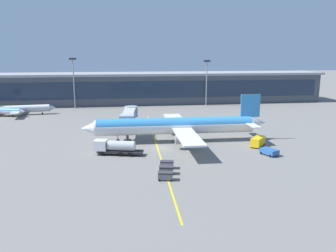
# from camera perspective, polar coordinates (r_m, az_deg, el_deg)

# --- Properties ---
(ground_plane) EXTENTS (700.00, 700.00, 0.00)m
(ground_plane) POSITION_cam_1_polar(r_m,az_deg,el_deg) (82.45, -1.09, -3.62)
(ground_plane) COLOR slate
(apron_lead_in_line) EXTENTS (2.53, 79.98, 0.01)m
(apron_lead_in_line) POSITION_cam_1_polar(r_m,az_deg,el_deg) (84.26, -1.85, -3.28)
(apron_lead_in_line) COLOR yellow
(apron_lead_in_line) RESTS_ON ground_plane
(terminal_building) EXTENTS (186.99, 19.50, 13.51)m
(terminal_building) POSITION_cam_1_polar(r_m,az_deg,el_deg) (156.51, -8.42, 6.18)
(terminal_building) COLOR #424751
(terminal_building) RESTS_ON ground_plane
(main_airliner) EXTENTS (47.43, 37.71, 11.80)m
(main_airliner) POSITION_cam_1_polar(r_m,az_deg,el_deg) (87.50, 1.36, 0.05)
(main_airliner) COLOR white
(main_airliner) RESTS_ON ground_plane
(jet_bridge) EXTENTS (5.49, 17.99, 6.79)m
(jet_bridge) POSITION_cam_1_polar(r_m,az_deg,el_deg) (96.03, -6.39, 1.63)
(jet_bridge) COLOR #B2B7BC
(jet_bridge) RESTS_ON ground_plane
(fuel_tanker) EXTENTS (11.08, 5.12, 3.25)m
(fuel_tanker) POSITION_cam_1_polar(r_m,az_deg,el_deg) (77.39, -8.73, -3.46)
(fuel_tanker) COLOR #232326
(fuel_tanker) RESTS_ON ground_plane
(pushback_tug) EXTENTS (3.63, 4.40, 1.40)m
(pushback_tug) POSITION_cam_1_polar(r_m,az_deg,el_deg) (79.60, 16.42, -4.05)
(pushback_tug) COLOR #285B9E
(pushback_tug) RESTS_ON ground_plane
(crew_van) EXTENTS (4.82, 5.18, 2.30)m
(crew_van) POSITION_cam_1_polar(r_m,az_deg,el_deg) (85.89, 14.59, -2.47)
(crew_van) COLOR yellow
(crew_van) RESTS_ON ground_plane
(baggage_cart_0) EXTENTS (2.88, 2.03, 1.48)m
(baggage_cart_0) POSITION_cam_1_polar(r_m,az_deg,el_deg) (61.86, -0.42, -8.22)
(baggage_cart_0) COLOR #595B60
(baggage_cart_0) RESTS_ON ground_plane
(baggage_cart_1) EXTENTS (2.88, 2.03, 1.48)m
(baggage_cart_1) POSITION_cam_1_polar(r_m,az_deg,el_deg) (64.87, -0.29, -7.24)
(baggage_cart_1) COLOR #595B60
(baggage_cart_1) RESTS_ON ground_plane
(baggage_cart_2) EXTENTS (2.88, 2.03, 1.48)m
(baggage_cart_2) POSITION_cam_1_polar(r_m,az_deg,el_deg) (67.90, -0.18, -6.36)
(baggage_cart_2) COLOR gray
(baggage_cart_2) RESTS_ON ground_plane
(commuter_jet_far) EXTENTS (24.99, 19.77, 7.04)m
(commuter_jet_far) POSITION_cam_1_polar(r_m,az_deg,el_deg) (136.75, -23.22, 2.62)
(commuter_jet_far) COLOR #B2B7BC
(commuter_jet_far) RESTS_ON ground_plane
(apron_light_mast_0) EXTENTS (2.80, 0.50, 19.33)m
(apron_light_mast_0) POSITION_cam_1_polar(r_m,az_deg,el_deg) (148.91, 6.39, 7.79)
(apron_light_mast_0) COLOR gray
(apron_light_mast_0) RESTS_ON ground_plane
(apron_light_mast_1) EXTENTS (2.80, 0.50, 20.33)m
(apron_light_mast_1) POSITION_cam_1_polar(r_m,az_deg,el_deg) (145.24, -15.31, 7.55)
(apron_light_mast_1) COLOR gray
(apron_light_mast_1) RESTS_ON ground_plane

